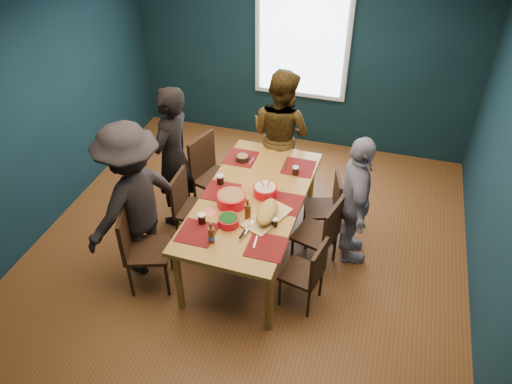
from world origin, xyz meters
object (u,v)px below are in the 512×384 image
person_near_left (134,201)px  bowl_dumpling (265,190)px  chair_right_mid (323,231)px  bowl_herbs (228,221)px  chair_left_mid (188,203)px  chair_left_near (138,244)px  person_back (281,134)px  person_right (355,202)px  chair_right_far (328,203)px  dining_table (252,203)px  chair_left_far (210,170)px  chair_right_near (309,270)px  person_far_left (173,158)px  cutting_board (267,213)px  bowl_salad (232,199)px

person_near_left → bowl_dumpling: person_near_left is taller
chair_right_mid → bowl_herbs: 1.08m
chair_left_mid → chair_left_near: (-0.21, -0.82, 0.04)m
person_back → person_right: bearing=159.5°
bowl_dumpling → bowl_herbs: size_ratio=1.20×
chair_right_far → person_right: person_right is taller
dining_table → chair_right_mid: 0.83m
chair_left_far → chair_left_mid: size_ratio=1.14×
chair_right_mid → chair_right_near: (-0.03, -0.56, -0.05)m
chair_right_far → person_right: (0.31, -0.27, 0.29)m
chair_right_mid → bowl_dumpling: (-0.68, 0.10, 0.34)m
person_far_left → bowl_dumpling: 1.24m
chair_right_near → person_right: (0.31, 0.84, 0.30)m
chair_right_mid → chair_right_near: 0.56m
dining_table → person_far_left: person_far_left is taller
chair_right_near → person_near_left: (-1.91, 0.04, 0.42)m
cutting_board → person_right: bearing=56.5°
person_near_left → chair_right_far: bearing=142.7°
chair_left_near → bowl_herbs: bearing=-0.4°
cutting_board → bowl_salad: bearing=-173.9°
cutting_board → bowl_herbs: bearing=-127.9°
bowl_salad → cutting_board: 0.44m
chair_left_mid → bowl_dumpling: size_ratio=3.51×
bowl_herbs → cutting_board: cutting_board is taller
bowl_herbs → chair_left_near: bearing=-161.9°
chair_left_mid → person_far_left: bearing=131.2°
chair_left_mid → person_far_left: person_far_left is taller
dining_table → person_near_left: bearing=-153.4°
chair_right_mid → person_back: bearing=137.5°
person_back → person_far_left: bearing=63.0°
dining_table → person_far_left: 1.16m
chair_left_mid → cutting_board: bearing=-18.3°
chair_right_near → person_back: (-0.79, 1.86, 0.39)m
bowl_herbs → chair_right_near: bearing=-4.9°
chair_left_near → bowl_dumpling: bowl_dumpling is taller
chair_right_far → chair_right_near: 1.11m
person_near_left → bowl_salad: (0.96, 0.35, -0.02)m
chair_left_far → person_near_left: size_ratio=0.57×
chair_right_mid → person_right: 0.47m
person_far_left → bowl_salad: 1.06m
chair_right_near → bowl_salad: bowl_salad is taller
person_back → bowl_salad: bearing=106.0°
chair_left_near → bowl_dumpling: 1.46m
person_back → person_near_left: size_ratio=0.96×
chair_left_near → person_back: bearing=46.0°
bowl_salad → chair_left_near: bearing=-143.3°
person_right → chair_right_mid: bearing=120.8°
chair_left_mid → chair_right_mid: size_ratio=0.99×
chair_right_near → person_far_left: bearing=165.5°
dining_table → chair_left_far: chair_left_far is taller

